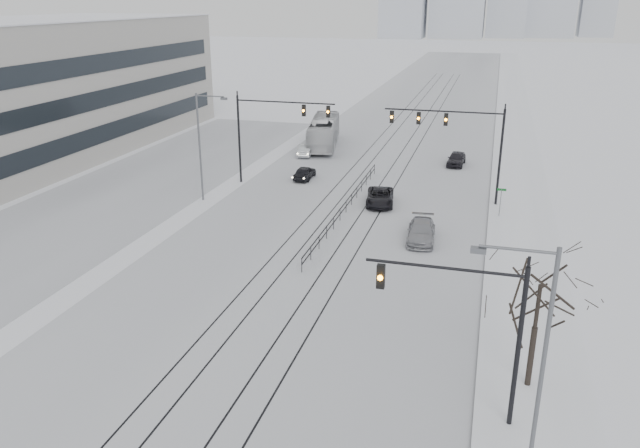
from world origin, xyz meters
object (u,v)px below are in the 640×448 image
Objects in this scene: sedan_nb_front at (380,197)px; sedan_nb_far at (456,159)px; bare_tree at (539,296)px; sedan_sb_outer at (306,150)px; sedan_nb_right at (421,232)px; sedan_sb_inner at (305,173)px; traffic_mast_near at (477,321)px; box_truck at (324,132)px.

sedan_nb_far is (5.19, 14.80, 0.03)m from sedan_nb_front.
bare_tree is 39.20m from sedan_nb_far.
sedan_sb_outer is 26.71m from sedan_nb_right.
sedan_sb_inner is 0.93× the size of sedan_sb_outer.
sedan_nb_right is (-4.28, 19.46, -3.88)m from traffic_mast_near.
box_truck is at bearing 112.03° from traffic_mast_near.
sedan_nb_far reaches higher than sedan_nb_right.
sedan_nb_far is at bearing 94.63° from traffic_mast_near.
sedan_nb_far is at bearing -146.23° from sedan_sb_inner.
sedan_sb_inner is 18.09m from sedan_nb_right.
bare_tree is 48.18m from box_truck.
traffic_mast_near is 36.79m from sedan_sb_inner.
sedan_nb_front reaches higher than sedan_sb_inner.
sedan_nb_far is (0.91, 22.13, 0.00)m from sedan_nb_right.
bare_tree is at bearing 112.12° from sedan_sb_outer.
traffic_mast_near is 3.85m from bare_tree.
sedan_nb_front is 8.49m from sedan_nb_right.
traffic_mast_near reaches higher than sedan_nb_front.
sedan_sb_outer is at bearing -74.19° from sedan_sb_inner.
bare_tree is 1.66× the size of sedan_sb_inner.
bare_tree reaches higher than sedan_nb_right.
traffic_mast_near is 1.76× the size of sedan_sb_outer.
sedan_sb_outer is at bearing -175.68° from sedan_nb_far.
sedan_sb_outer is at bearing 119.60° from bare_tree.
sedan_sb_inner is (-16.83, 32.48, -3.93)m from traffic_mast_near.
sedan_nb_front is 21.93m from box_truck.
sedan_nb_far is at bearing 173.02° from sedan_sb_outer.
sedan_nb_front is 0.39× the size of box_truck.
sedan_nb_front is (-10.97, 23.79, -3.83)m from bare_tree.
sedan_nb_far reaches higher than sedan_sb_outer.
traffic_mast_near is 0.58× the size of box_truck.
sedan_nb_right is at bearing 117.09° from sedan_sb_outer.
traffic_mast_near is at bearing 101.52° from box_truck.
box_truck is at bearing 109.19° from sedan_nb_front.
box_truck reaches higher than sedan_nb_right.
traffic_mast_near reaches higher than sedan_nb_far.
sedan_nb_right is (4.29, -7.33, 0.03)m from sedan_nb_front.
sedan_nb_far is (-5.78, 38.59, -3.80)m from bare_tree.
traffic_mast_near is 1.74× the size of sedan_nb_far.
sedan_sb_outer is 0.98× the size of sedan_nb_far.
bare_tree is 1.29× the size of sedan_nb_front.
sedan_nb_right is 30.41m from box_truck.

